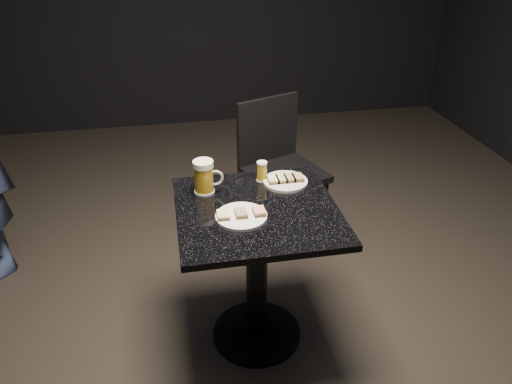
# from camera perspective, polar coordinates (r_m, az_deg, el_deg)

# --- Properties ---
(floor) EXTENTS (6.00, 6.00, 0.00)m
(floor) POSITION_cam_1_polar(r_m,az_deg,el_deg) (2.63, 0.08, -15.96)
(floor) COLOR black
(floor) RESTS_ON ground
(plate_large) EXTENTS (0.22, 0.22, 0.01)m
(plate_large) POSITION_cam_1_polar(r_m,az_deg,el_deg) (2.10, -1.70, -2.81)
(plate_large) COLOR white
(plate_large) RESTS_ON table
(plate_small) EXTENTS (0.21, 0.21, 0.01)m
(plate_small) POSITION_cam_1_polar(r_m,az_deg,el_deg) (2.37, 3.38, 1.20)
(plate_small) COLOR silver
(plate_small) RESTS_ON table
(table) EXTENTS (0.70, 0.70, 0.75)m
(table) POSITION_cam_1_polar(r_m,az_deg,el_deg) (2.30, 0.09, -7.03)
(table) COLOR black
(table) RESTS_ON floor
(beer_mug) EXTENTS (0.14, 0.09, 0.16)m
(beer_mug) POSITION_cam_1_polar(r_m,az_deg,el_deg) (2.26, -5.91, 1.73)
(beer_mug) COLOR silver
(beer_mug) RESTS_ON table
(beer_tumbler) EXTENTS (0.05, 0.05, 0.10)m
(beer_tumbler) POSITION_cam_1_polar(r_m,az_deg,el_deg) (2.37, 0.68, 2.37)
(beer_tumbler) COLOR silver
(beer_tumbler) RESTS_ON table
(chair) EXTENTS (0.56, 0.56, 0.89)m
(chair) POSITION_cam_1_polar(r_m,az_deg,el_deg) (3.14, 2.54, 3.44)
(chair) COLOR black
(chair) RESTS_ON floor
(canapes_on_plate_large) EXTENTS (0.20, 0.07, 0.02)m
(canapes_on_plate_large) POSITION_cam_1_polar(r_m,az_deg,el_deg) (2.09, -1.70, -2.43)
(canapes_on_plate_large) COLOR #4C3521
(canapes_on_plate_large) RESTS_ON plate_large
(canapes_on_plate_small) EXTENTS (0.17, 0.07, 0.02)m
(canapes_on_plate_small) POSITION_cam_1_polar(r_m,az_deg,el_deg) (2.36, 3.39, 1.55)
(canapes_on_plate_small) COLOR #4C3521
(canapes_on_plate_small) RESTS_ON plate_small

